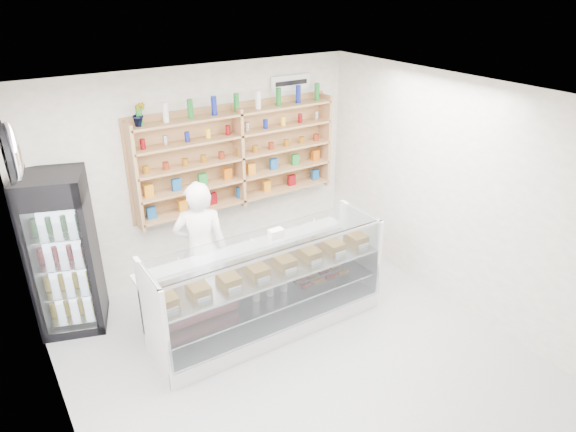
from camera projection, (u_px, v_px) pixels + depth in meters
room at (309, 253)px, 4.83m from camera, size 5.00×5.00×5.00m
display_counter at (268, 302)px, 5.94m from camera, size 2.72×0.81×1.18m
shop_worker at (201, 250)px, 6.00m from camera, size 0.74×0.63×1.71m
drinks_cooler at (64, 253)px, 5.74m from camera, size 0.85×0.84×1.89m
wall_shelving at (239, 157)px, 6.77m from camera, size 2.84×0.28×1.33m
potted_plant at (139, 114)px, 5.84m from camera, size 0.18×0.16×0.28m
security_mirror at (12, 152)px, 4.23m from camera, size 0.15×0.50×0.50m
wall_sign at (291, 83)px, 6.95m from camera, size 0.62×0.03×0.20m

